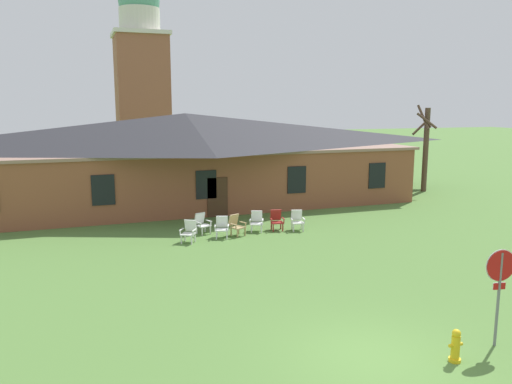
# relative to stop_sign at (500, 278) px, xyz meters

# --- Properties ---
(ground_plane) EXTENTS (200.00, 200.00, 0.00)m
(ground_plane) POSITION_rel_stop_sign_xyz_m (-3.21, 0.46, -1.73)
(ground_plane) COLOR #517A38
(brick_building) EXTENTS (26.81, 10.40, 5.37)m
(brick_building) POSITION_rel_stop_sign_xyz_m (-3.21, 21.45, 1.00)
(brick_building) COLOR brown
(brick_building) RESTS_ON ground
(dome_tower) EXTENTS (5.18, 5.18, 18.36)m
(dome_tower) POSITION_rel_stop_sign_xyz_m (-3.22, 41.63, 6.63)
(dome_tower) COLOR #93563D
(dome_tower) RESTS_ON ground
(stop_sign) EXTENTS (0.80, 0.15, 2.45)m
(stop_sign) POSITION_rel_stop_sign_xyz_m (0.00, 0.00, 0.00)
(stop_sign) COLOR slate
(stop_sign) RESTS_ON ground
(lawn_chair_by_porch) EXTENTS (0.84, 0.87, 0.96)m
(lawn_chair_by_porch) POSITION_rel_stop_sign_xyz_m (-5.09, 11.95, -1.23)
(lawn_chair_by_porch) COLOR silver
(lawn_chair_by_porch) RESTS_ON ground
(lawn_chair_near_door) EXTENTS (0.77, 0.82, 0.96)m
(lawn_chair_near_door) POSITION_rel_stop_sign_xyz_m (-4.22, 13.23, -1.23)
(lawn_chair_near_door) COLOR white
(lawn_chair_near_door) RESTS_ON ground
(lawn_chair_left_end) EXTENTS (0.75, 0.80, 0.96)m
(lawn_chair_left_end) POSITION_rel_stop_sign_xyz_m (-3.54, 12.24, -1.23)
(lawn_chair_left_end) COLOR white
(lawn_chair_left_end) RESTS_ON ground
(lawn_chair_middle) EXTENTS (0.80, 0.84, 0.96)m
(lawn_chair_middle) POSITION_rel_stop_sign_xyz_m (-2.83, 12.38, -1.23)
(lawn_chair_middle) COLOR tan
(lawn_chair_middle) RESTS_ON ground
(lawn_chair_right_end) EXTENTS (0.78, 0.83, 0.96)m
(lawn_chair_right_end) POSITION_rel_stop_sign_xyz_m (-1.69, 12.81, -1.23)
(lawn_chair_right_end) COLOR white
(lawn_chair_right_end) RESTS_ON ground
(lawn_chair_far_side) EXTENTS (0.71, 0.75, 0.96)m
(lawn_chair_far_side) POSITION_rel_stop_sign_xyz_m (-0.72, 12.73, -1.23)
(lawn_chair_far_side) COLOR maroon
(lawn_chair_far_side) RESTS_ON ground
(lawn_chair_under_eave) EXTENTS (0.73, 0.78, 0.96)m
(lawn_chair_under_eave) POSITION_rel_stop_sign_xyz_m (0.18, 12.36, -1.23)
(lawn_chair_under_eave) COLOR silver
(lawn_chair_under_eave) RESTS_ON ground
(bare_tree_beside_building) EXTENTS (1.65, 1.71, 5.87)m
(bare_tree_beside_building) POSITION_rel_stop_sign_xyz_m (12.83, 19.54, 1.45)
(bare_tree_beside_building) COLOR brown
(bare_tree_beside_building) RESTS_ON ground
(fire_hydrant) EXTENTS (0.36, 0.28, 0.79)m
(fire_hydrant) POSITION_rel_stop_sign_xyz_m (-1.48, -0.32, -1.36)
(fire_hydrant) COLOR gold
(fire_hydrant) RESTS_ON ground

